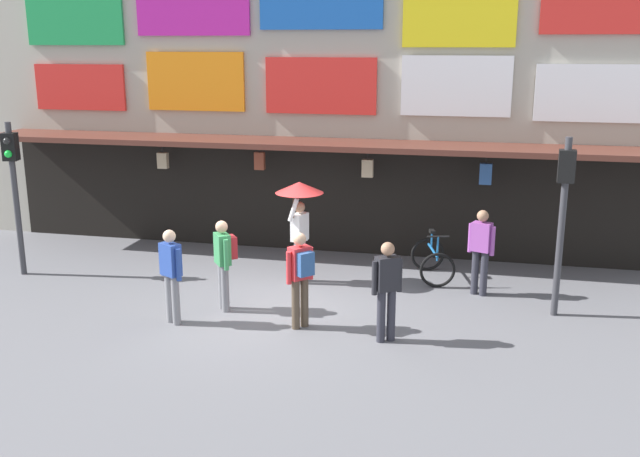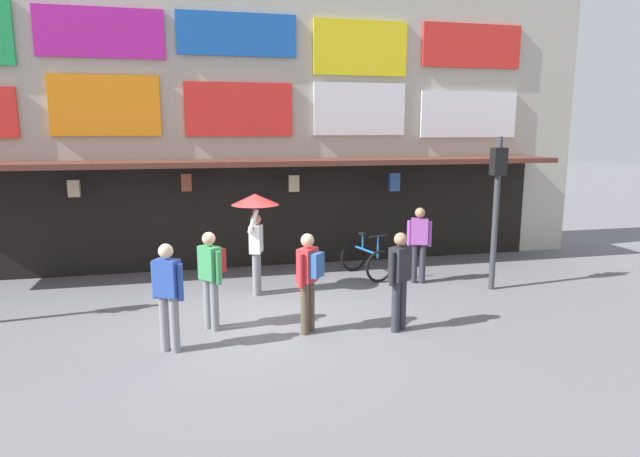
# 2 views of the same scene
# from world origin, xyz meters

# --- Properties ---
(ground_plane) EXTENTS (80.00, 80.00, 0.00)m
(ground_plane) POSITION_xyz_m (0.00, 0.00, 0.00)
(ground_plane) COLOR slate
(shopfront) EXTENTS (18.00, 2.60, 8.00)m
(shopfront) POSITION_xyz_m (0.00, 4.57, 3.96)
(shopfront) COLOR #B2AD9E
(shopfront) RESTS_ON ground
(traffic_light_far) EXTENTS (0.29, 0.33, 3.20)m
(traffic_light_far) POSITION_xyz_m (4.98, 0.90, 2.14)
(traffic_light_far) COLOR #38383D
(traffic_light_far) RESTS_ON ground
(bicycle_parked) EXTENTS (0.99, 1.30, 1.05)m
(bicycle_parked) POSITION_xyz_m (2.70, 2.45, 0.39)
(bicycle_parked) COLOR black
(bicycle_parked) RESTS_ON ground
(pedestrian_in_green) EXTENTS (0.47, 0.48, 1.68)m
(pedestrian_in_green) POSITION_xyz_m (-0.87, -0.15, 0.98)
(pedestrian_in_green) COLOR gray
(pedestrian_in_green) RESTS_ON ground
(pedestrian_in_blue) EXTENTS (0.47, 0.47, 1.68)m
(pedestrian_in_blue) POSITION_xyz_m (0.69, -0.69, 0.98)
(pedestrian_in_blue) COLOR brown
(pedestrian_in_blue) RESTS_ON ground
(pedestrian_in_yellow) EXTENTS (0.47, 0.37, 1.68)m
(pedestrian_in_yellow) POSITION_xyz_m (-1.53, -0.97, 0.95)
(pedestrian_in_yellow) COLOR gray
(pedestrian_in_yellow) RESTS_ON ground
(pedestrian_in_purple) EXTENTS (0.50, 0.33, 1.68)m
(pedestrian_in_purple) POSITION_xyz_m (3.65, 1.68, 0.95)
(pedestrian_in_purple) COLOR #2D2D38
(pedestrian_in_purple) RESTS_ON ground
(pedestrian_in_red) EXTENTS (0.46, 0.38, 1.68)m
(pedestrian_in_red) POSITION_xyz_m (2.18, -0.92, 0.95)
(pedestrian_in_red) COLOR #2D2D38
(pedestrian_in_red) RESTS_ON ground
(pedestrian_with_umbrella) EXTENTS (0.96, 0.96, 2.08)m
(pedestrian_with_umbrella) POSITION_xyz_m (0.08, 1.65, 1.64)
(pedestrian_with_umbrella) COLOR gray
(pedestrian_with_umbrella) RESTS_ON ground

